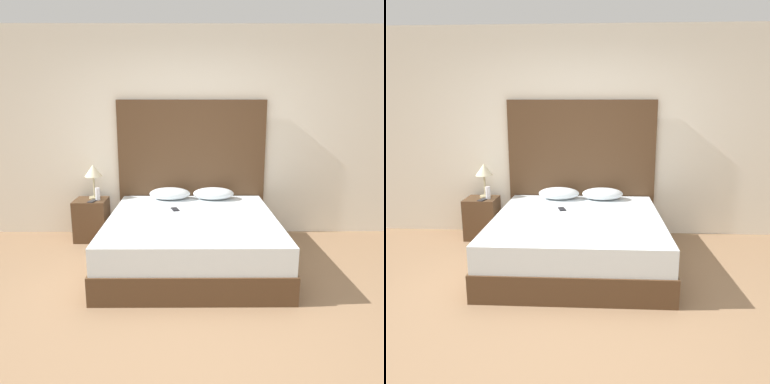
% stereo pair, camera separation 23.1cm
% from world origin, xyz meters
% --- Properties ---
extents(ground_plane, '(16.00, 16.00, 0.00)m').
position_xyz_m(ground_plane, '(0.00, 0.00, 0.00)').
color(ground_plane, '#8C6B4C').
extents(wall_back, '(10.00, 0.06, 2.70)m').
position_xyz_m(wall_back, '(0.00, 2.29, 1.35)').
color(wall_back, silver).
rests_on(wall_back, ground_plane).
extents(bed, '(1.84, 1.95, 0.53)m').
position_xyz_m(bed, '(-0.02, 1.22, 0.26)').
color(bed, '#4C331E').
rests_on(bed, ground_plane).
extents(headboard, '(1.93, 0.05, 1.79)m').
position_xyz_m(headboard, '(-0.02, 2.22, 0.89)').
color(headboard, '#4C331E').
rests_on(headboard, ground_plane).
extents(pillow_left, '(0.52, 0.31, 0.15)m').
position_xyz_m(pillow_left, '(-0.30, 1.98, 0.61)').
color(pillow_left, silver).
rests_on(pillow_left, bed).
extents(pillow_right, '(0.52, 0.31, 0.15)m').
position_xyz_m(pillow_right, '(0.26, 1.98, 0.61)').
color(pillow_right, silver).
rests_on(pillow_right, bed).
extents(phone_on_bed, '(0.11, 0.16, 0.01)m').
position_xyz_m(phone_on_bed, '(-0.22, 1.49, 0.54)').
color(phone_on_bed, black).
rests_on(phone_on_bed, bed).
extents(nightstand, '(0.41, 0.38, 0.53)m').
position_xyz_m(nightstand, '(-1.32, 1.97, 0.27)').
color(nightstand, '#4C331E').
rests_on(nightstand, ground_plane).
extents(table_lamp, '(0.22, 0.22, 0.44)m').
position_xyz_m(table_lamp, '(-1.28, 2.05, 0.88)').
color(table_lamp, tan).
rests_on(table_lamp, nightstand).
extents(phone_on_nightstand, '(0.10, 0.16, 0.01)m').
position_xyz_m(phone_on_nightstand, '(-1.27, 1.88, 0.54)').
color(phone_on_nightstand, '#232328').
rests_on(phone_on_nightstand, nightstand).
extents(toiletry_bottle, '(0.06, 0.06, 0.16)m').
position_xyz_m(toiletry_bottle, '(-1.22, 1.95, 0.61)').
color(toiletry_bottle, silver).
rests_on(toiletry_bottle, nightstand).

